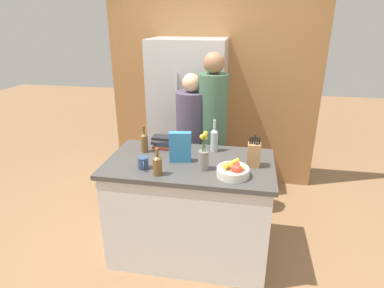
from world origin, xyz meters
TOP-DOWN VIEW (x-y plane):
  - ground_plane at (0.00, 0.00)m, footprint 14.00×14.00m
  - kitchen_island at (0.00, 0.00)m, footprint 1.43×0.81m
  - back_wall_wood at (0.00, 1.58)m, footprint 2.63×0.12m
  - refrigerator at (-0.25, 1.22)m, footprint 0.87×0.63m
  - fruit_bowl at (0.38, -0.21)m, footprint 0.25×0.25m
  - knife_block at (0.53, 0.01)m, footprint 0.11×0.09m
  - flower_vase at (0.14, -0.13)m, footprint 0.08×0.08m
  - cereal_box at (-0.08, -0.01)m, footprint 0.19×0.09m
  - coffee_mug at (-0.35, -0.20)m, footprint 0.09×0.12m
  - book_stack at (-0.31, 0.26)m, footprint 0.20×0.16m
  - bottle_oil at (-0.20, -0.29)m, footprint 0.07×0.07m
  - bottle_vinegar at (0.18, 0.27)m, footprint 0.07×0.07m
  - bottle_wine at (-0.44, 0.13)m, footprint 0.06×0.06m
  - person_at_sink at (-0.11, 0.66)m, footprint 0.32×0.32m
  - person_in_blue at (0.11, 0.67)m, footprint 0.30×0.30m

SIDE VIEW (x-z plane):
  - ground_plane at x=0.00m, z-range 0.00..0.00m
  - kitchen_island at x=0.00m, z-range 0.00..0.94m
  - person_at_sink at x=-0.11m, z-range 0.10..1.68m
  - refrigerator at x=-0.25m, z-range 0.00..1.87m
  - coffee_mug at x=-0.35m, z-range 0.94..1.04m
  - fruit_bowl at x=0.38m, z-range 0.93..1.05m
  - book_stack at x=-0.31m, z-range 0.94..1.05m
  - person_in_blue at x=0.11m, z-range 0.13..1.92m
  - bottle_oil at x=-0.20m, z-range 0.92..1.14m
  - bottle_wine at x=-0.44m, z-range 0.91..1.16m
  - knife_block at x=0.53m, z-range 0.90..1.18m
  - bottle_vinegar at x=0.18m, z-range 0.91..1.21m
  - flower_vase at x=0.14m, z-range 0.89..1.22m
  - cereal_box at x=-0.08m, z-range 0.94..1.20m
  - back_wall_wood at x=0.00m, z-range 0.00..2.60m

